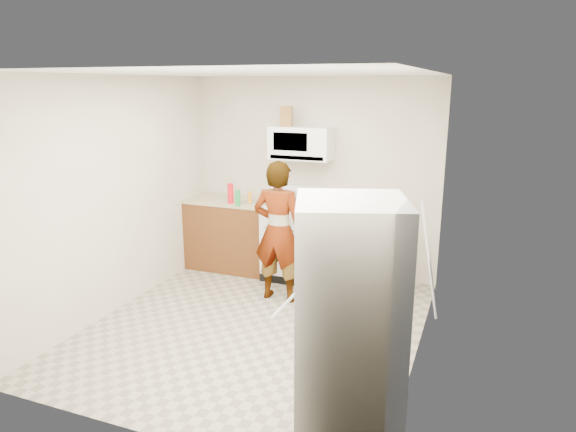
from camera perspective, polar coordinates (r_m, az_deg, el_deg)
The scene contains 20 objects.
floor at distance 5.38m, azimuth -3.55°, elevation -12.12°, with size 3.60×3.60×0.00m, color gray.
back_wall at distance 6.58m, azimuth 2.85°, elevation 4.34°, with size 3.20×0.02×2.50m, color beige.
right_wall at distance 4.52m, azimuth 14.80°, elevation -0.80°, with size 0.02×3.60×2.50m, color beige.
cabinet_left at distance 6.89m, azimuth -6.27°, elevation -2.10°, with size 1.12×0.62×0.90m, color #553514.
counter_left at distance 6.77m, azimuth -6.38°, elevation 1.70°, with size 1.14×0.64×0.04m, color tan.
cabinet_right at distance 6.31m, azimuth 7.76°, elevation -3.71°, with size 0.80×0.62×0.90m, color #553514.
counter_right at distance 6.18m, azimuth 7.91°, elevation 0.41°, with size 0.82×0.64×0.04m, color tan.
gas_range at distance 6.51m, azimuth 1.06°, elevation -2.69°, with size 0.76×0.65×1.13m.
microwave at distance 6.38m, azimuth 1.52°, elevation 8.12°, with size 0.76×0.38×0.40m, color white.
person at distance 5.75m, azimuth -1.07°, elevation -1.72°, with size 0.59×0.38×1.60m, color tan.
fridge at distance 3.52m, azimuth 6.71°, elevation -11.79°, with size 0.70×0.70×1.70m, color #BBBBB6.
kettle at distance 6.36m, azimuth 8.95°, elevation 1.70°, with size 0.14×0.14×0.17m, color silver.
jug at distance 6.36m, azimuth -0.19°, elevation 11.01°, with size 0.14×0.14×0.24m, color brown.
saucepan at distance 6.52m, azimuth 0.15°, elevation 2.16°, with size 0.22×0.22×0.12m, color silver.
tray at distance 6.28m, azimuth 1.68°, elevation 1.13°, with size 0.25×0.16×0.05m, color white.
bottle_spray at distance 6.54m, azimuth -6.41°, elevation 2.53°, with size 0.08×0.08×0.25m, color red.
bottle_hot_sauce at distance 6.50m, azimuth -4.28°, elevation 2.06°, with size 0.05×0.05×0.15m, color orange.
bottle_green_cap at distance 6.37m, azimuth -5.58°, elevation 1.99°, with size 0.06×0.06×0.20m, color #188937.
pot_lid at distance 6.58m, azimuth -4.30°, elevation 1.57°, with size 0.25×0.25×0.01m, color silver.
broom at distance 5.42m, azimuth 15.44°, elevation -4.95°, with size 0.03×0.03×1.30m, color silver.
Camera 1 is at (2.05, -4.35, 2.40)m, focal length 32.00 mm.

